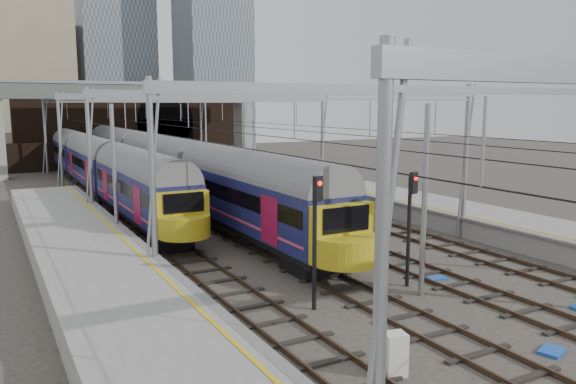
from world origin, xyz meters
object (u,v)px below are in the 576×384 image
signal_near_left (316,226)px  signal_near_centre (410,214)px  train_main (138,157)px  relay_cabinet (395,354)px  train_second (81,156)px

signal_near_left → signal_near_centre: 4.48m
train_main → relay_cabinet: (-2.83, -38.31, -1.89)m
train_second → signal_near_centre: 38.23m
relay_cabinet → signal_near_left: bearing=94.0°
signal_near_centre → relay_cabinet: signal_near_centre is taller
signal_near_left → signal_near_centre: signal_near_left is taller
signal_near_left → signal_near_centre: size_ratio=1.04×
train_main → signal_near_left: size_ratio=13.76×
train_main → signal_near_left: (-2.19, -33.32, 0.48)m
train_main → signal_near_centre: (2.26, -32.91, 0.39)m
signal_near_centre → relay_cabinet: size_ratio=3.91×
signal_near_centre → relay_cabinet: 7.76m
train_second → signal_near_centre: size_ratio=13.26×
relay_cabinet → train_second: bearing=102.8°
train_main → relay_cabinet: train_main is taller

